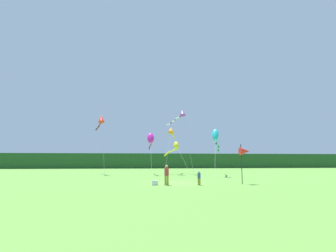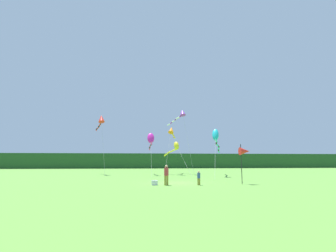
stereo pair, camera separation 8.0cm
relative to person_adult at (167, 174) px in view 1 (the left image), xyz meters
name	(u,v)px [view 1 (the left image)]	position (x,y,z in m)	size (l,w,h in m)	color
ground_plane	(175,183)	(1.01, 2.08, -0.93)	(120.00, 120.00, 0.00)	#5B9338
distant_treeline	(152,161)	(1.01, 47.08, 1.07)	(108.00, 3.83, 4.00)	#234C23
person_adult	(167,174)	(0.00, 0.00, 0.00)	(0.37, 0.37, 1.66)	olive
person_child	(199,177)	(2.70, -0.21, -0.27)	(0.26, 0.26, 1.18)	olive
cooler_box	(155,183)	(-0.96, 0.22, -0.74)	(0.51, 0.36, 0.39)	silver
banner_flag_pole	(245,152)	(7.04, 0.40, 1.89)	(0.90, 0.70, 3.48)	black
kite_purple	(180,114)	(4.04, 17.22, 8.44)	(2.89, 8.97, 10.19)	#B2B2B2
kite_magenta	(151,139)	(-0.81, 14.54, 4.17)	(1.00, 7.77, 6.11)	#B2B2B2
kite_orange	(171,131)	(2.56, 17.25, 5.82)	(2.58, 7.35, 7.57)	#B2B2B2
kite_yellow	(175,147)	(2.68, 14.00, 3.04)	(2.81, 8.20, 4.91)	#B2B2B2
kite_cyan	(216,137)	(7.74, 10.77, 4.17)	(4.00, 10.27, 6.32)	#B2B2B2
kite_red	(101,120)	(-8.32, 16.69, 7.29)	(2.75, 6.64, 9.09)	#B2B2B2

